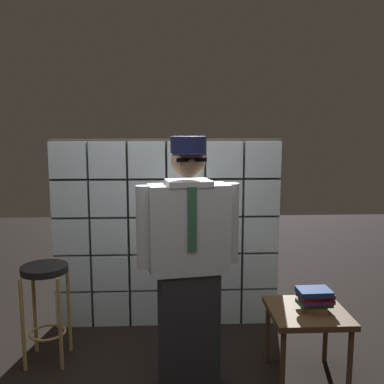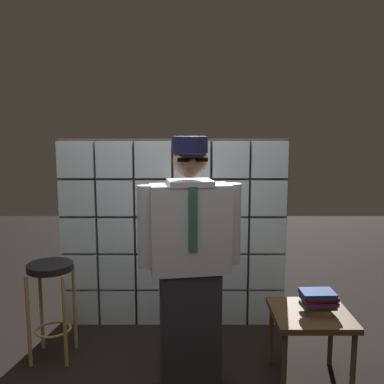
{
  "view_description": "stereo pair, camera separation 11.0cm",
  "coord_description": "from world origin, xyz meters",
  "px_view_note": "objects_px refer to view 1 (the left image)",
  "views": [
    {
      "loc": [
        0.06,
        -2.38,
        1.74
      ],
      "look_at": [
        0.18,
        0.27,
        1.34
      ],
      "focal_mm": 39.71,
      "sensor_mm": 36.0,
      "label": 1
    },
    {
      "loc": [
        0.17,
        -2.38,
        1.74
      ],
      "look_at": [
        0.18,
        0.27,
        1.34
      ],
      "focal_mm": 39.71,
      "sensor_mm": 36.0,
      "label": 2
    }
  ],
  "objects_px": {
    "side_table": "(307,319)",
    "book_stack": "(315,299)",
    "standing_person": "(189,261)",
    "bar_stool": "(45,290)"
  },
  "relations": [
    {
      "from": "standing_person",
      "to": "bar_stool",
      "type": "xyz_separation_m",
      "value": [
        -1.05,
        0.38,
        -0.33
      ]
    },
    {
      "from": "bar_stool",
      "to": "side_table",
      "type": "bearing_deg",
      "value": -9.89
    },
    {
      "from": "standing_person",
      "to": "side_table",
      "type": "bearing_deg",
      "value": -5.41
    },
    {
      "from": "side_table",
      "to": "bar_stool",
      "type": "bearing_deg",
      "value": 170.11
    },
    {
      "from": "standing_person",
      "to": "bar_stool",
      "type": "relative_size",
      "value": 2.28
    },
    {
      "from": "side_table",
      "to": "book_stack",
      "type": "distance_m",
      "value": 0.15
    },
    {
      "from": "standing_person",
      "to": "book_stack",
      "type": "xyz_separation_m",
      "value": [
        0.86,
        0.05,
        -0.29
      ]
    },
    {
      "from": "bar_stool",
      "to": "side_table",
      "type": "xyz_separation_m",
      "value": [
        1.87,
        -0.33,
        -0.11
      ]
    },
    {
      "from": "side_table",
      "to": "book_stack",
      "type": "height_order",
      "value": "book_stack"
    },
    {
      "from": "standing_person",
      "to": "bar_stool",
      "type": "distance_m",
      "value": 1.16
    }
  ]
}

